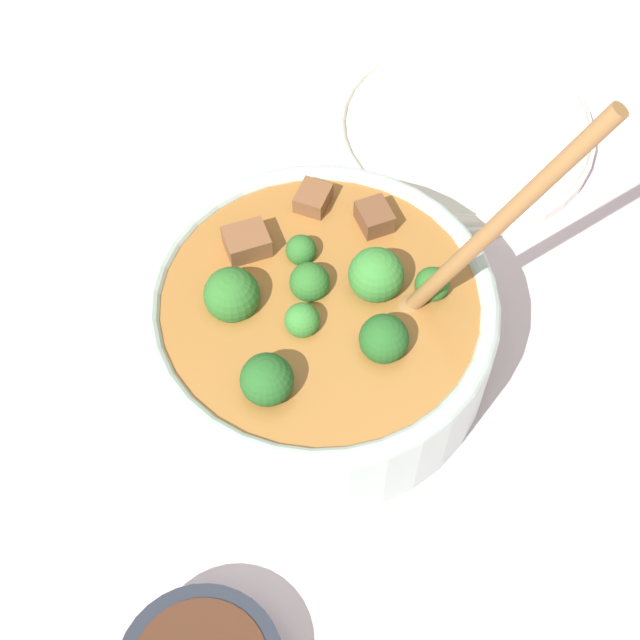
# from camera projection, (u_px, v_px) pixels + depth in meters

# --- Properties ---
(ground_plane) EXTENTS (4.00, 4.00, 0.00)m
(ground_plane) POSITION_uv_depth(u_px,v_px,m) (320.00, 357.00, 0.73)
(ground_plane) COLOR silver
(stew_bowl) EXTENTS (0.28, 0.27, 0.28)m
(stew_bowl) POSITION_uv_depth(u_px,v_px,m) (320.00, 323.00, 0.69)
(stew_bowl) COLOR #B2C6BC
(stew_bowl) RESTS_ON ground_plane
(empty_plate) EXTENTS (0.26, 0.26, 0.02)m
(empty_plate) POSITION_uv_depth(u_px,v_px,m) (461.00, 128.00, 0.86)
(empty_plate) COLOR silver
(empty_plate) RESTS_ON ground_plane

